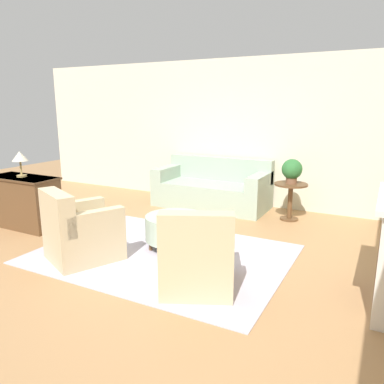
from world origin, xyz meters
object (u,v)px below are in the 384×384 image
at_px(ottoman_table, 175,228).
at_px(dresser, 24,201).
at_px(couch, 212,189).
at_px(armchair_left, 80,233).
at_px(armchair_right, 197,257).
at_px(potted_plant_on_side_table, 292,170).
at_px(side_table, 290,195).
at_px(table_lamp, 20,158).

height_order(ottoman_table, dresser, dresser).
distance_m(couch, armchair_left, 3.16).
bearing_deg(armchair_right, potted_plant_on_side_table, 84.66).
bearing_deg(armchair_left, armchair_right, 0.00).
height_order(ottoman_table, potted_plant_on_side_table, potted_plant_on_side_table).
height_order(dresser, potted_plant_on_side_table, potted_plant_on_side_table).
relative_size(side_table, potted_plant_on_side_table, 1.54).
height_order(armchair_right, table_lamp, table_lamp).
bearing_deg(dresser, armchair_right, -9.77).
distance_m(armchair_left, ottoman_table, 1.25).
relative_size(potted_plant_on_side_table, table_lamp, 1.03).
distance_m(armchair_right, table_lamp, 3.54).
distance_m(armchair_left, potted_plant_on_side_table, 3.56).
xyz_separation_m(armchair_left, side_table, (1.94, 2.95, 0.08)).
relative_size(armchair_left, armchair_right, 1.00).
height_order(armchair_left, dresser, armchair_left).
bearing_deg(couch, potted_plant_on_side_table, -6.99).
bearing_deg(table_lamp, armchair_left, -18.59).
bearing_deg(armchair_left, dresser, 161.41).
xyz_separation_m(couch, ottoman_table, (0.47, -2.23, -0.04)).
height_order(ottoman_table, side_table, side_table).
xyz_separation_m(dresser, table_lamp, (0.00, 0.00, 0.70)).
bearing_deg(armchair_right, side_table, 84.66).
height_order(armchair_left, potted_plant_on_side_table, potted_plant_on_side_table).
relative_size(couch, armchair_right, 2.05).
height_order(couch, table_lamp, table_lamp).
xyz_separation_m(armchair_left, table_lamp, (-1.74, 0.59, 0.77)).
height_order(couch, armchair_left, couch).
bearing_deg(ottoman_table, armchair_left, -133.68).
distance_m(ottoman_table, side_table, 2.31).
xyz_separation_m(couch, side_table, (1.54, -0.19, 0.10)).
relative_size(dresser, table_lamp, 2.97).
relative_size(armchair_left, table_lamp, 2.61).
relative_size(armchair_right, ottoman_table, 1.29).
bearing_deg(ottoman_table, dresser, -173.01).
bearing_deg(side_table, potted_plant_on_side_table, -63.43).
distance_m(couch, ottoman_table, 2.28).
height_order(couch, ottoman_table, couch).
xyz_separation_m(potted_plant_on_side_table, table_lamp, (-3.68, -2.36, 0.26)).
height_order(couch, armchair_right, couch).
bearing_deg(couch, ottoman_table, -78.02).
distance_m(armchair_left, table_lamp, 1.99).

